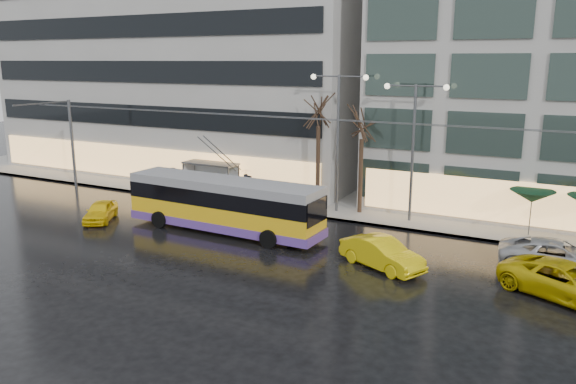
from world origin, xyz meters
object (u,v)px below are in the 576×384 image
Objects in this scene: bus_shelter at (208,171)px; taxi_a at (101,211)px; trolleybus at (224,206)px; street_lamp_near at (338,124)px.

bus_shelter reaches higher than taxi_a.
taxi_a is (-2.32, -8.61, -1.32)m from bus_shelter.
trolleybus is at bearing -48.99° from bus_shelter.
bus_shelter is 0.47× the size of street_lamp_near.
trolleybus is 9.38m from street_lamp_near.
street_lamp_near is (4.38, 7.02, 4.42)m from trolleybus.
bus_shelter is 11.14m from street_lamp_near.
taxi_a is (-12.70, -8.73, -5.35)m from street_lamp_near.
bus_shelter is 9.02m from taxi_a.
trolleybus is at bearing -17.59° from taxi_a.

